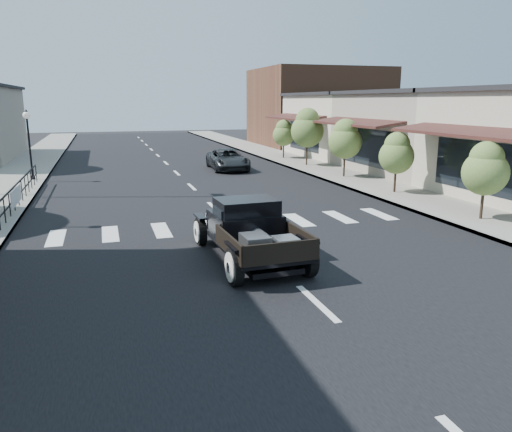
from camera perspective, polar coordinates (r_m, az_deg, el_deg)
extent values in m
plane|color=black|center=(13.23, 1.70, -5.14)|extent=(120.00, 120.00, 0.00)
cube|color=black|center=(27.51, -8.44, 4.29)|extent=(14.00, 80.00, 0.02)
cube|color=gray|center=(27.55, -26.21, 3.24)|extent=(3.00, 80.00, 0.15)
cube|color=gray|center=(29.96, 7.90, 5.15)|extent=(3.00, 80.00, 0.15)
cube|color=#A39888|center=(31.41, 20.56, 8.80)|extent=(10.00, 9.00, 4.50)
cube|color=beige|center=(38.93, 12.43, 9.98)|extent=(10.00, 9.00, 4.50)
cube|color=brown|center=(48.06, 7.08, 12.20)|extent=(11.00, 10.00, 7.00)
imported|color=black|center=(30.54, -3.25, 6.43)|extent=(2.22, 4.55, 1.24)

